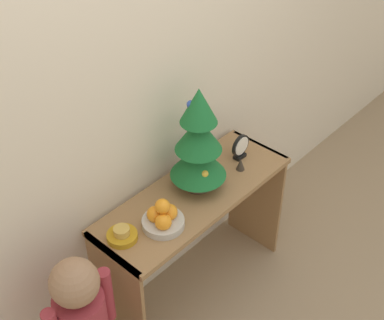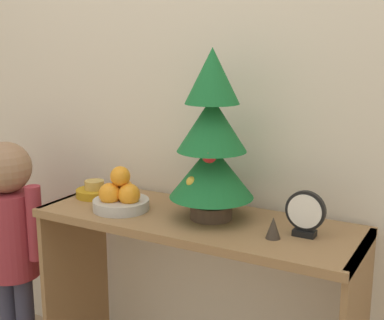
% 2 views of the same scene
% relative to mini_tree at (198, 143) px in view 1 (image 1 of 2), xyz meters
% --- Properties ---
extents(ground_plane, '(12.00, 12.00, 0.00)m').
position_rel_mini_tree_xyz_m(ground_plane, '(-0.05, -0.23, -1.04)').
color(ground_plane, '#997F60').
extents(back_wall, '(7.00, 0.05, 2.50)m').
position_rel_mini_tree_xyz_m(back_wall, '(-0.05, 0.23, 0.21)').
color(back_wall, beige).
rests_on(back_wall, ground_plane).
extents(console_table, '(1.15, 0.42, 0.76)m').
position_rel_mini_tree_xyz_m(console_table, '(-0.05, -0.02, -0.46)').
color(console_table, olive).
rests_on(console_table, ground_plane).
extents(mini_tree, '(0.29, 0.29, 0.58)m').
position_rel_mini_tree_xyz_m(mini_tree, '(0.00, 0.00, 0.00)').
color(mini_tree, '#4C3828').
rests_on(mini_tree, console_table).
extents(fruit_bowl, '(0.21, 0.21, 0.16)m').
position_rel_mini_tree_xyz_m(fruit_bowl, '(-0.33, -0.07, -0.23)').
color(fruit_bowl, '#B7B2A8').
rests_on(fruit_bowl, console_table).
extents(singing_bowl, '(0.15, 0.15, 0.07)m').
position_rel_mini_tree_xyz_m(singing_bowl, '(-0.52, 0.01, -0.25)').
color(singing_bowl, '#B78419').
rests_on(singing_bowl, console_table).
extents(desk_clock, '(0.13, 0.04, 0.15)m').
position_rel_mini_tree_xyz_m(desk_clock, '(0.34, -0.01, -0.20)').
color(desk_clock, black).
rests_on(desk_clock, console_table).
extents(figurine, '(0.05, 0.05, 0.07)m').
position_rel_mini_tree_xyz_m(figurine, '(0.26, -0.08, -0.24)').
color(figurine, '#382D23').
rests_on(figurine, console_table).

